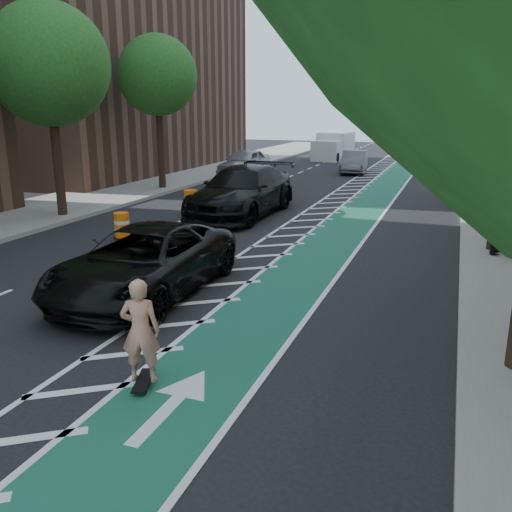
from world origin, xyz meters
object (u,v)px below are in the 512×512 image
at_px(suv_near, 145,261).
at_px(barrel_a, 122,226).
at_px(skateboarder, 140,331).
at_px(suv_far, 242,191).

relative_size(suv_near, barrel_a, 6.58).
relative_size(skateboarder, barrel_a, 1.95).
xyz_separation_m(skateboarder, barrel_a, (-6.03, 8.47, -0.54)).
bearing_deg(skateboarder, suv_near, -78.04).
height_order(suv_far, barrel_a, suv_far).
bearing_deg(barrel_a, suv_far, 65.68).
xyz_separation_m(suv_far, barrel_a, (-2.32, -5.13, -0.57)).
bearing_deg(suv_far, skateboarder, -73.46).
height_order(skateboarder, barrel_a, skateboarder).
relative_size(suv_near, suv_far, 0.85).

